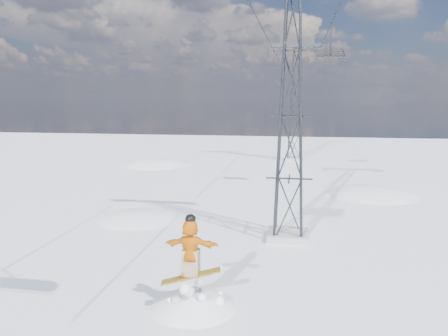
{
  "coord_description": "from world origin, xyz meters",
  "views": [
    {
      "loc": [
        1.12,
        -11.17,
        6.31
      ],
      "look_at": [
        -1.56,
        4.69,
        3.69
      ],
      "focal_mm": 35.0,
      "sensor_mm": 36.0,
      "label": 1
    }
  ],
  "objects": [
    {
      "name": "snow_terrain",
      "position": [
        -4.77,
        21.24,
        -9.59
      ],
      "size": [
        39.0,
        37.0,
        22.0
      ],
      "color": "white",
      "rests_on": "ground"
    },
    {
      "name": "lift_tower_far",
      "position": [
        0.8,
        33.0,
        5.47
      ],
      "size": [
        5.2,
        1.8,
        11.43
      ],
      "color": "#999999",
      "rests_on": "ground"
    },
    {
      "name": "haul_cables",
      "position": [
        0.8,
        19.5,
        10.85
      ],
      "size": [
        4.46,
        51.0,
        0.06
      ],
      "color": "black",
      "rests_on": "ground"
    },
    {
      "name": "lift_chair_mid",
      "position": [
        3.0,
        17.75,
        8.99
      ],
      "size": [
        1.88,
        0.54,
        2.33
      ],
      "color": "black",
      "rests_on": "ground"
    },
    {
      "name": "ground",
      "position": [
        0.0,
        0.0,
        0.0
      ],
      "size": [
        120.0,
        120.0,
        0.0
      ],
      "primitive_type": "plane",
      "color": "white",
      "rests_on": "ground"
    },
    {
      "name": "lift_tower_near",
      "position": [
        0.8,
        8.0,
        5.47
      ],
      "size": [
        5.2,
        1.8,
        11.43
      ],
      "color": "#999999",
      "rests_on": "ground"
    }
  ]
}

